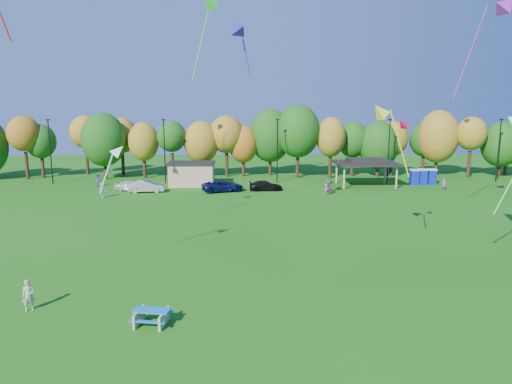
{
  "coord_description": "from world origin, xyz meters",
  "views": [
    {
      "loc": [
        -2.77,
        -24.79,
        10.68
      ],
      "look_at": [
        -1.95,
        6.0,
        4.96
      ],
      "focal_mm": 32.0,
      "sensor_mm": 36.0,
      "label": 1
    }
  ],
  "objects_px": {
    "picnic_table": "(152,316)",
    "car_a": "(131,186)",
    "car_b": "(146,186)",
    "car_c": "(223,186)",
    "kite_flyer": "(29,295)",
    "car_d": "(265,186)",
    "porta_potties": "(423,177)"
  },
  "relations": [
    {
      "from": "picnic_table",
      "to": "car_c",
      "type": "xyz_separation_m",
      "value": [
        1.89,
        36.59,
        0.29
      ]
    },
    {
      "from": "porta_potties",
      "to": "car_b",
      "type": "xyz_separation_m",
      "value": [
        -37.63,
        -5.07,
        -0.34
      ]
    },
    {
      "from": "kite_flyer",
      "to": "car_c",
      "type": "distance_m",
      "value": 35.9
    },
    {
      "from": "car_c",
      "to": "car_d",
      "type": "relative_size",
      "value": 1.22
    },
    {
      "from": "picnic_table",
      "to": "car_c",
      "type": "relative_size",
      "value": 0.38
    },
    {
      "from": "car_b",
      "to": "car_c",
      "type": "xyz_separation_m",
      "value": [
        9.72,
        0.25,
        -0.02
      ]
    },
    {
      "from": "car_d",
      "to": "picnic_table",
      "type": "bearing_deg",
      "value": 165.65
    },
    {
      "from": "car_a",
      "to": "car_d",
      "type": "distance_m",
      "value": 17.51
    },
    {
      "from": "kite_flyer",
      "to": "car_d",
      "type": "relative_size",
      "value": 0.39
    },
    {
      "from": "car_b",
      "to": "car_c",
      "type": "distance_m",
      "value": 9.72
    },
    {
      "from": "car_a",
      "to": "picnic_table",
      "type": "bearing_deg",
      "value": -154.07
    },
    {
      "from": "car_d",
      "to": "kite_flyer",
      "type": "bearing_deg",
      "value": 155.01
    },
    {
      "from": "picnic_table",
      "to": "car_d",
      "type": "height_order",
      "value": "car_d"
    },
    {
      "from": "porta_potties",
      "to": "car_a",
      "type": "relative_size",
      "value": 0.92
    },
    {
      "from": "porta_potties",
      "to": "kite_flyer",
      "type": "height_order",
      "value": "porta_potties"
    },
    {
      "from": "porta_potties",
      "to": "picnic_table",
      "type": "relative_size",
      "value": 1.85
    },
    {
      "from": "car_a",
      "to": "car_c",
      "type": "height_order",
      "value": "car_c"
    },
    {
      "from": "porta_potties",
      "to": "car_b",
      "type": "distance_m",
      "value": 37.98
    },
    {
      "from": "car_b",
      "to": "car_d",
      "type": "xyz_separation_m",
      "value": [
        15.25,
        0.87,
        -0.12
      ]
    },
    {
      "from": "porta_potties",
      "to": "car_b",
      "type": "height_order",
      "value": "porta_potties"
    },
    {
      "from": "kite_flyer",
      "to": "car_b",
      "type": "xyz_separation_m",
      "value": [
        -0.99,
        34.58,
        -0.1
      ]
    },
    {
      "from": "car_a",
      "to": "car_d",
      "type": "relative_size",
      "value": 0.92
    },
    {
      "from": "car_b",
      "to": "car_c",
      "type": "relative_size",
      "value": 0.86
    },
    {
      "from": "picnic_table",
      "to": "car_a",
      "type": "xyz_separation_m",
      "value": [
        -10.09,
        37.39,
        0.24
      ]
    },
    {
      "from": "kite_flyer",
      "to": "car_d",
      "type": "distance_m",
      "value": 38.21
    },
    {
      "from": "kite_flyer",
      "to": "car_b",
      "type": "distance_m",
      "value": 34.59
    },
    {
      "from": "car_a",
      "to": "car_c",
      "type": "distance_m",
      "value": 12.0
    },
    {
      "from": "porta_potties",
      "to": "kite_flyer",
      "type": "xyz_separation_m",
      "value": [
        -36.64,
        -39.65,
        -0.24
      ]
    },
    {
      "from": "porta_potties",
      "to": "car_a",
      "type": "distance_m",
      "value": 40.1
    },
    {
      "from": "picnic_table",
      "to": "car_d",
      "type": "xyz_separation_m",
      "value": [
        7.42,
        37.21,
        0.18
      ]
    },
    {
      "from": "kite_flyer",
      "to": "car_a",
      "type": "relative_size",
      "value": 0.42
    },
    {
      "from": "picnic_table",
      "to": "kite_flyer",
      "type": "xyz_separation_m",
      "value": [
        -6.84,
        1.76,
        0.4
      ]
    }
  ]
}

